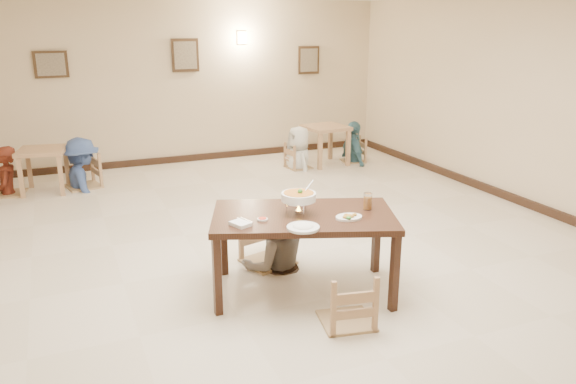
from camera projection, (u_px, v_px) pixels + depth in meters
name	position (u px, v px, depth m)	size (l,w,h in m)	color
floor	(282.00, 257.00, 6.47)	(10.00, 10.00, 0.00)	beige
wall_back	(181.00, 83.00, 10.44)	(10.00, 10.00, 0.00)	beige
wall_right	(558.00, 107.00, 7.50)	(10.00, 10.00, 0.00)	beige
baseboard_back	(185.00, 158.00, 10.83)	(8.00, 0.06, 0.12)	black
baseboard_right	(542.00, 209.00, 7.91)	(0.06, 10.00, 0.12)	black
picture_a	(51.00, 64.00, 9.47)	(0.55, 0.04, 0.45)	#372516
picture_b	(185.00, 55.00, 10.29)	(0.50, 0.04, 0.60)	#372516
picture_c	(309.00, 60.00, 11.26)	(0.45, 0.04, 0.55)	#372516
wall_sconce	(242.00, 38.00, 10.61)	(0.16, 0.05, 0.22)	#FFD88C
main_table	(303.00, 222.00, 5.44)	(1.98, 1.52, 0.82)	#371D11
chair_far	(267.00, 219.00, 6.16)	(0.49, 0.49, 1.05)	tan
chair_near	(348.00, 273.00, 4.92)	(0.46, 0.46, 0.98)	tan
main_diner	(275.00, 198.00, 6.00)	(0.76, 0.59, 1.57)	gray
curry_warmer	(299.00, 197.00, 5.36)	(0.37, 0.33, 0.30)	silver
rice_plate_far	(299.00, 202.00, 5.72)	(0.26, 0.26, 0.06)	white
rice_plate_near	(303.00, 227.00, 5.03)	(0.30, 0.30, 0.07)	white
fried_plate	(349.00, 217.00, 5.28)	(0.26, 0.26, 0.06)	white
chili_dish	(262.00, 219.00, 5.24)	(0.10, 0.10, 0.02)	white
napkin_cutlery	(241.00, 224.00, 5.11)	(0.22, 0.29, 0.03)	white
drink_glass	(368.00, 202.00, 5.52)	(0.08, 0.08, 0.17)	white
bg_table_left	(43.00, 157.00, 8.78)	(0.81, 0.81, 0.70)	tan
bg_table_right	(326.00, 133.00, 10.48)	(0.80, 0.80, 0.73)	tan
bg_chair_ll	(4.00, 163.00, 8.64)	(0.48, 0.48, 1.03)	tan
bg_chair_lr	(80.00, 155.00, 9.03)	(0.50, 0.50, 1.07)	tan
bg_chair_rl	(299.00, 145.00, 10.25)	(0.41, 0.41, 0.88)	tan
bg_chair_rr	(354.00, 139.00, 10.71)	(0.41, 0.41, 0.88)	tan
bg_diner_a	(2.00, 147.00, 8.57)	(0.56, 0.37, 1.53)	#561F13
bg_diner_b	(78.00, 138.00, 8.94)	(1.06, 0.61, 1.63)	#3A538A
bg_diner_c	(299.00, 126.00, 10.15)	(0.76, 0.49, 1.55)	silver
bg_diner_d	(354.00, 121.00, 10.61)	(0.92, 0.38, 1.57)	teal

